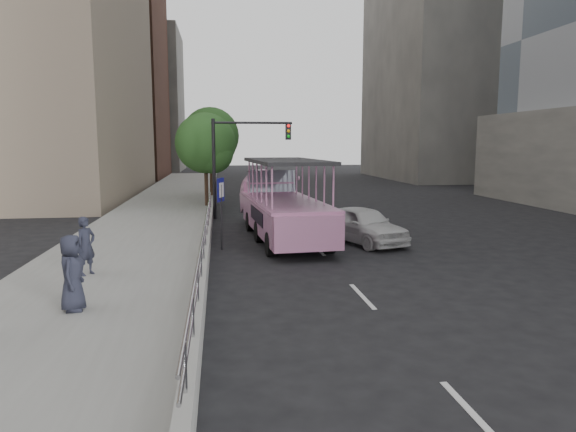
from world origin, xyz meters
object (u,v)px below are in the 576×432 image
(street_tree_far, at_px, (212,138))
(parking_sign, at_px, (221,205))
(duck_boat, at_px, (280,208))
(traffic_signal, at_px, (237,152))
(car, at_px, (363,225))
(pedestrian_near, at_px, (86,246))
(pedestrian_far, at_px, (72,273))
(street_tree_near, at_px, (207,145))

(street_tree_far, bearing_deg, parking_sign, -88.31)
(duck_boat, distance_m, street_tree_far, 15.58)
(parking_sign, xyz_separation_m, traffic_signal, (0.88, 8.08, 1.81))
(duck_boat, xyz_separation_m, car, (3.12, -1.93, -0.49))
(parking_sign, bearing_deg, duck_boat, 45.57)
(duck_boat, bearing_deg, car, -31.76)
(car, height_order, pedestrian_near, pedestrian_near)
(pedestrian_far, distance_m, street_tree_far, 25.40)
(duck_boat, relative_size, pedestrian_near, 6.18)
(street_tree_far, bearing_deg, duck_boat, -78.69)
(pedestrian_near, height_order, street_tree_far, street_tree_far)
(parking_sign, bearing_deg, car, 6.10)
(car, distance_m, street_tree_near, 12.98)
(pedestrian_near, distance_m, street_tree_near, 16.39)
(street_tree_near, bearing_deg, traffic_signal, -65.02)
(parking_sign, relative_size, traffic_signal, 0.52)
(pedestrian_far, bearing_deg, street_tree_near, -7.31)
(pedestrian_far, height_order, parking_sign, parking_sign)
(pedestrian_far, height_order, traffic_signal, traffic_signal)
(street_tree_near, bearing_deg, parking_sign, -86.43)
(traffic_signal, bearing_deg, car, -57.79)
(street_tree_near, relative_size, street_tree_far, 0.89)
(duck_boat, xyz_separation_m, street_tree_near, (-3.20, 8.98, 2.59))
(traffic_signal, bearing_deg, duck_boat, -73.94)
(pedestrian_near, xyz_separation_m, parking_sign, (3.74, 4.37, 0.57))
(traffic_signal, relative_size, street_tree_far, 0.81)
(car, xyz_separation_m, street_tree_near, (-6.31, 10.91, 3.08))
(car, xyz_separation_m, traffic_signal, (-4.71, 7.48, 2.76))
(duck_boat, relative_size, traffic_signal, 1.94)
(parking_sign, height_order, street_tree_far, street_tree_far)
(street_tree_far, bearing_deg, pedestrian_far, -96.24)
(street_tree_near, xyz_separation_m, street_tree_far, (0.20, 6.00, 0.49))
(car, relative_size, street_tree_near, 0.75)
(duck_boat, xyz_separation_m, street_tree_far, (-3.00, 14.98, 3.08))
(duck_boat, height_order, street_tree_far, street_tree_far)
(traffic_signal, distance_m, street_tree_far, 9.57)
(pedestrian_near, bearing_deg, car, -26.91)
(duck_boat, relative_size, parking_sign, 3.77)
(car, relative_size, traffic_signal, 0.83)
(pedestrian_far, bearing_deg, pedestrian_near, 8.85)
(pedestrian_near, bearing_deg, duck_boat, -6.96)
(pedestrian_far, height_order, street_tree_far, street_tree_far)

